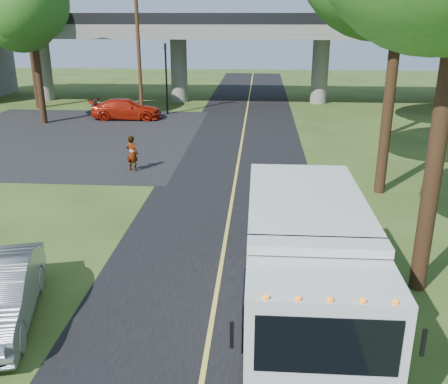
# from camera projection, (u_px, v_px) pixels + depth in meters

# --- Properties ---
(ground) EXTENTS (120.00, 120.00, 0.00)m
(ground) POSITION_uv_depth(u_px,v_px,m) (216.00, 299.00, 13.24)
(ground) COLOR #324418
(ground) RESTS_ON ground
(road) EXTENTS (7.00, 90.00, 0.02)m
(road) POSITION_uv_depth(u_px,v_px,m) (235.00, 181.00, 22.64)
(road) COLOR black
(road) RESTS_ON ground
(parking_lot) EXTENTS (16.00, 18.00, 0.01)m
(parking_lot) POSITION_uv_depth(u_px,v_px,m) (65.00, 137.00, 30.92)
(parking_lot) COLOR black
(parking_lot) RESTS_ON ground
(lane_line) EXTENTS (0.12, 90.00, 0.01)m
(lane_line) POSITION_uv_depth(u_px,v_px,m) (235.00, 181.00, 22.63)
(lane_line) COLOR gold
(lane_line) RESTS_ON road
(overpass) EXTENTS (54.00, 10.00, 7.30)m
(overpass) POSITION_uv_depth(u_px,v_px,m) (249.00, 48.00, 41.80)
(overpass) COLOR slate
(overpass) RESTS_ON ground
(traffic_signal) EXTENTS (0.18, 0.22, 5.20)m
(traffic_signal) POSITION_uv_depth(u_px,v_px,m) (166.00, 71.00, 37.03)
(traffic_signal) COLOR black
(traffic_signal) RESTS_ON ground
(utility_pole) EXTENTS (1.60, 0.26, 9.00)m
(utility_pole) POSITION_uv_depth(u_px,v_px,m) (139.00, 54.00, 34.79)
(utility_pole) COLOR #472D19
(utility_pole) RESTS_ON ground
(tree_left_lot) EXTENTS (5.60, 5.50, 10.50)m
(tree_left_lot) POSITION_uv_depth(u_px,v_px,m) (32.00, 2.00, 32.08)
(tree_left_lot) COLOR #382314
(tree_left_lot) RESTS_ON ground
(tree_left_far) EXTENTS (5.26, 5.16, 9.89)m
(tree_left_far) POSITION_uv_depth(u_px,v_px,m) (29.00, 11.00, 38.08)
(tree_left_far) COLOR #382314
(tree_left_far) RESTS_ON ground
(step_van) EXTENTS (2.78, 7.43, 3.11)m
(step_van) POSITION_uv_depth(u_px,v_px,m) (306.00, 266.00, 11.42)
(step_van) COLOR silver
(step_van) RESTS_ON ground
(red_sedan) EXTENTS (5.09, 2.26, 1.45)m
(red_sedan) POSITION_uv_depth(u_px,v_px,m) (126.00, 109.00, 36.01)
(red_sedan) COLOR #A71A0A
(red_sedan) RESTS_ON ground
(pedestrian) EXTENTS (0.74, 0.61, 1.73)m
(pedestrian) POSITION_uv_depth(u_px,v_px,m) (132.00, 153.00, 23.90)
(pedestrian) COLOR gray
(pedestrian) RESTS_ON ground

